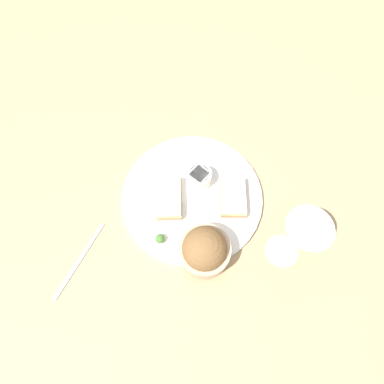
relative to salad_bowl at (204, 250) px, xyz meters
name	(u,v)px	position (x,y,z in m)	size (l,w,h in m)	color
ground_plane	(192,198)	(0.13, -0.04, -0.05)	(4.00, 4.00, 0.00)	tan
dinner_plate	(192,197)	(0.13, -0.04, -0.04)	(0.33, 0.33, 0.01)	white
salad_bowl	(204,250)	(0.00, 0.00, 0.00)	(0.11, 0.11, 0.09)	tan
sauce_ramekin	(199,177)	(0.16, -0.07, -0.02)	(0.06, 0.06, 0.04)	white
cheese_toast_near	(169,198)	(0.14, 0.01, -0.02)	(0.11, 0.09, 0.03)	tan
cheese_toast_far	(233,197)	(0.08, -0.12, -0.02)	(0.11, 0.09, 0.03)	tan
wine_glass	(301,236)	(-0.07, -0.16, 0.07)	(0.08, 0.08, 0.17)	silver
garnish	(160,239)	(0.07, 0.07, -0.03)	(0.02, 0.02, 0.02)	#477533
fork	(79,260)	(0.11, 0.24, -0.05)	(0.11, 0.15, 0.01)	silver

